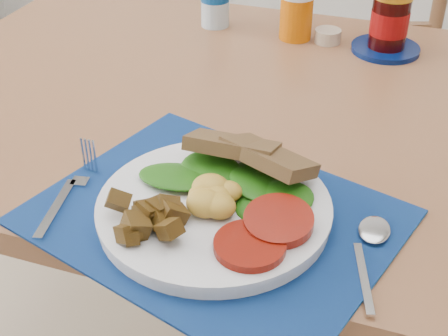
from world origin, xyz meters
name	(u,v)px	position (x,y,z in m)	size (l,w,h in m)	color
table	(276,145)	(0.00, 0.20, 0.67)	(1.40, 0.90, 0.75)	brown
chair_far	(353,62)	(0.04, 0.86, 0.55)	(0.50, 0.48, 1.07)	brown
placemat	(214,216)	(0.00, -0.13, 0.75)	(0.45, 0.35, 0.00)	#040431
breakfast_plate	(209,204)	(-0.01, -0.13, 0.78)	(0.30, 0.30, 0.07)	silver
fork	(72,191)	(-0.20, -0.15, 0.76)	(0.04, 0.18, 0.00)	#B2B5BA
spoon	(371,245)	(0.21, -0.12, 0.76)	(0.04, 0.17, 0.01)	#B2B5BA
juice_glass	(296,17)	(-0.04, 0.50, 0.80)	(0.07, 0.07, 0.09)	#C85B05
ramekin	(328,36)	(0.03, 0.50, 0.76)	(0.05, 0.05, 0.03)	tan
jam_on_saucer	(389,25)	(0.15, 0.49, 0.81)	(0.14, 0.14, 0.12)	#041549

